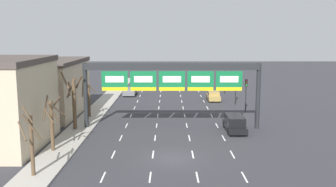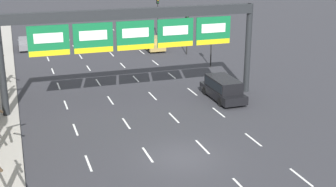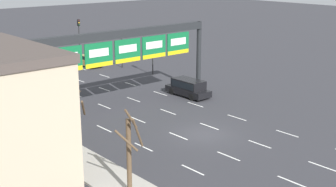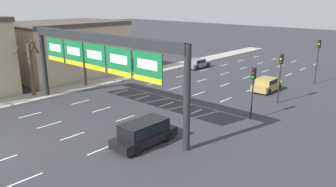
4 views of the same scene
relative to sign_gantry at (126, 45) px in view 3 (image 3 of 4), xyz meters
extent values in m
plane|color=#333338|center=(0.00, -9.75, -5.59)|extent=(220.00, 220.00, 0.00)
cube|color=#A8A399|center=(-9.65, -9.75, -5.51)|extent=(2.80, 110.00, 0.15)
cube|color=white|center=(-4.95, -13.75, -5.58)|extent=(0.12, 2.00, 0.01)
cube|color=white|center=(-4.95, -8.75, -5.58)|extent=(0.12, 2.00, 0.01)
cube|color=white|center=(-4.95, -3.75, -5.58)|extent=(0.12, 2.00, 0.01)
cube|color=white|center=(-4.95, 1.25, -5.58)|extent=(0.12, 2.00, 0.01)
cube|color=white|center=(-4.95, 6.25, -5.58)|extent=(0.12, 2.00, 0.01)
cube|color=white|center=(-4.95, 11.25, -5.58)|extent=(0.12, 2.00, 0.01)
cube|color=white|center=(-4.95, 16.25, -5.58)|extent=(0.12, 2.00, 0.01)
cube|color=white|center=(-1.65, -18.75, -5.58)|extent=(0.12, 2.00, 0.01)
cube|color=white|center=(-1.65, -13.75, -5.58)|extent=(0.12, 2.00, 0.01)
cube|color=white|center=(-1.65, -8.75, -5.58)|extent=(0.12, 2.00, 0.01)
cube|color=white|center=(-1.65, -3.75, -5.58)|extent=(0.12, 2.00, 0.01)
cube|color=white|center=(-1.65, 1.25, -5.58)|extent=(0.12, 2.00, 0.01)
cube|color=white|center=(-1.65, 6.25, -5.58)|extent=(0.12, 2.00, 0.01)
cube|color=white|center=(-1.65, 11.25, -5.58)|extent=(0.12, 2.00, 0.01)
cube|color=white|center=(-1.65, 16.25, -5.58)|extent=(0.12, 2.00, 0.01)
cube|color=white|center=(-1.65, 21.25, -5.58)|extent=(0.12, 2.00, 0.01)
cube|color=white|center=(1.65, -18.75, -5.58)|extent=(0.12, 2.00, 0.01)
cube|color=white|center=(1.65, -13.75, -5.58)|extent=(0.12, 2.00, 0.01)
cube|color=white|center=(1.65, -8.75, -5.58)|extent=(0.12, 2.00, 0.01)
cube|color=white|center=(1.65, -3.75, -5.58)|extent=(0.12, 2.00, 0.01)
cube|color=white|center=(1.65, 1.25, -5.58)|extent=(0.12, 2.00, 0.01)
cube|color=white|center=(1.65, 6.25, -5.58)|extent=(0.12, 2.00, 0.01)
cube|color=white|center=(1.65, 11.25, -5.58)|extent=(0.12, 2.00, 0.01)
cube|color=white|center=(1.65, 16.25, -5.58)|extent=(0.12, 2.00, 0.01)
cube|color=white|center=(1.65, 21.25, -5.58)|extent=(0.12, 2.00, 0.01)
cube|color=white|center=(1.65, 26.25, -5.58)|extent=(0.12, 2.00, 0.01)
cube|color=white|center=(1.65, 31.25, -5.58)|extent=(0.12, 2.00, 0.01)
cube|color=white|center=(4.95, -13.75, -5.58)|extent=(0.12, 2.00, 0.01)
cube|color=white|center=(4.95, -8.75, -5.58)|extent=(0.12, 2.00, 0.01)
cube|color=white|center=(4.95, -3.75, -5.58)|extent=(0.12, 2.00, 0.01)
cube|color=white|center=(4.95, 1.25, -5.58)|extent=(0.12, 2.00, 0.01)
cube|color=white|center=(4.95, 6.25, -5.58)|extent=(0.12, 2.00, 0.01)
cube|color=white|center=(4.95, 11.25, -5.58)|extent=(0.12, 2.00, 0.01)
cube|color=white|center=(4.95, 16.25, -5.58)|extent=(0.12, 2.00, 0.01)
cube|color=white|center=(4.95, 21.25, -5.58)|extent=(0.12, 2.00, 0.01)
cube|color=white|center=(4.95, 26.25, -5.58)|extent=(0.12, 2.00, 0.01)
cube|color=white|center=(4.95, 31.25, -5.58)|extent=(0.12, 2.00, 0.01)
cube|color=white|center=(4.95, 36.25, -5.58)|extent=(0.12, 2.00, 0.01)
cylinder|color=#232628|center=(-9.05, 0.06, -2.13)|extent=(0.46, 0.46, 6.93)
cylinder|color=#232628|center=(9.05, 0.06, -2.13)|extent=(0.46, 0.46, 6.93)
cube|color=#232628|center=(0.00, 0.06, 0.99)|extent=(18.10, 0.60, 0.70)
cube|color=#116B38|center=(-5.92, -0.28, -0.48)|extent=(2.71, 0.08, 2.03)
cube|color=white|center=(-5.92, -0.32, -0.30)|extent=(1.90, 0.02, 0.65)
cube|color=yellow|center=(-5.92, -0.32, -1.32)|extent=(2.66, 0.02, 0.37)
cube|color=#116B38|center=(-2.96, -0.28, -0.48)|extent=(2.71, 0.08, 2.03)
cube|color=white|center=(-2.96, -0.32, -0.30)|extent=(1.90, 0.02, 0.65)
cube|color=yellow|center=(-2.96, -0.32, -1.32)|extent=(2.66, 0.02, 0.37)
cube|color=#116B38|center=(0.00, -0.28, -0.48)|extent=(2.71, 0.08, 2.03)
cube|color=white|center=(0.00, -0.32, -0.30)|extent=(1.90, 0.02, 0.65)
cube|color=yellow|center=(0.00, -0.32, -1.32)|extent=(2.66, 0.02, 0.37)
cube|color=#116B38|center=(2.96, -0.28, -0.48)|extent=(2.71, 0.08, 2.03)
cube|color=white|center=(2.96, -0.32, -0.30)|extent=(1.90, 0.02, 0.65)
cube|color=yellow|center=(2.96, -0.32, -1.32)|extent=(2.66, 0.02, 0.37)
cube|color=#116B38|center=(5.92, -0.28, -0.48)|extent=(2.71, 0.08, 2.03)
cube|color=white|center=(5.92, -0.32, -0.30)|extent=(1.90, 0.02, 0.65)
cube|color=yellow|center=(5.92, -0.32, -1.32)|extent=(2.66, 0.02, 0.37)
cube|color=black|center=(6.45, -1.17, -5.08)|extent=(1.81, 4.74, 0.61)
cube|color=black|center=(6.45, -1.22, -4.36)|extent=(1.67, 3.32, 0.84)
cube|color=black|center=(6.45, -1.22, -4.36)|extent=(1.70, 3.05, 0.61)
cylinder|color=black|center=(5.63, 0.25, -5.26)|extent=(0.22, 0.66, 0.66)
cylinder|color=black|center=(7.27, 0.25, -5.26)|extent=(0.22, 0.66, 0.66)
cylinder|color=black|center=(5.63, -2.60, -5.26)|extent=(0.22, 0.66, 0.66)
cylinder|color=black|center=(7.27, -2.60, -5.26)|extent=(0.22, 0.66, 0.66)
cube|color=#A88947|center=(6.43, 16.98, -5.06)|extent=(1.76, 4.05, 0.67)
cube|color=#A88947|center=(6.43, 16.74, -4.43)|extent=(1.62, 2.11, 0.58)
cube|color=black|center=(6.43, 16.74, -4.43)|extent=(1.65, 1.94, 0.41)
cylinder|color=black|center=(5.64, 18.20, -5.26)|extent=(0.22, 0.66, 0.66)
cylinder|color=black|center=(7.22, 18.20, -5.26)|extent=(0.22, 0.66, 0.66)
cylinder|color=black|center=(5.64, 15.76, -5.26)|extent=(0.22, 0.66, 0.66)
cylinder|color=black|center=(7.22, 15.76, -5.26)|extent=(0.22, 0.66, 0.66)
cylinder|color=black|center=(9.15, 13.62, -3.70)|extent=(0.12, 0.12, 3.78)
cube|color=black|center=(9.15, 13.62, -1.36)|extent=(0.30, 0.24, 0.90)
sphere|color=#3D0E0C|center=(9.15, 13.49, -1.06)|extent=(0.20, 0.20, 0.20)
sphere|color=gold|center=(9.15, 13.49, -1.36)|extent=(0.20, 0.20, 0.20)
sphere|color=#0E3515|center=(9.15, 13.49, -1.66)|extent=(0.20, 0.20, 0.20)
cylinder|color=black|center=(9.11, 23.68, -3.50)|extent=(0.12, 0.12, 4.17)
cube|color=black|center=(9.11, 23.68, -0.97)|extent=(0.30, 0.24, 0.90)
sphere|color=#3D0E0C|center=(9.11, 23.55, -0.67)|extent=(0.20, 0.20, 0.20)
sphere|color=gold|center=(9.11, 23.55, -0.97)|extent=(0.20, 0.20, 0.20)
sphere|color=#0E3515|center=(9.11, 23.55, -1.27)|extent=(0.20, 0.20, 0.20)
cylinder|color=black|center=(9.43, 7.94, -3.88)|extent=(0.12, 0.12, 3.41)
cube|color=black|center=(9.43, 7.94, -1.73)|extent=(0.30, 0.24, 0.90)
sphere|color=#3D0E0C|center=(9.43, 7.81, -1.43)|extent=(0.20, 0.20, 0.20)
sphere|color=#412F0C|center=(9.43, 7.81, -1.73)|extent=(0.20, 0.20, 0.20)
sphere|color=green|center=(9.43, 7.81, -2.03)|extent=(0.20, 0.20, 0.20)
cylinder|color=brown|center=(-10.15, -8.09, -3.30)|extent=(0.31, 0.31, 4.29)
cylinder|color=brown|center=(-10.64, -8.02, -1.82)|extent=(0.29, 1.13, 2.09)
cylinder|color=brown|center=(-9.48, -8.55, -1.83)|extent=(1.08, 1.48, 1.42)
cylinder|color=brown|center=(-10.25, -8.49, -2.31)|extent=(0.95, 0.37, 1.28)
cylinder|color=brown|center=(-9.87, -8.42, -2.13)|extent=(0.83, 0.73, 1.73)
cylinder|color=brown|center=(-9.78, -7.70, -1.30)|extent=(0.95, 0.90, 1.01)
cylinder|color=brown|center=(-9.80, -13.74, -3.30)|extent=(0.27, 0.27, 4.28)
cylinder|color=brown|center=(-9.54, -14.23, -1.88)|extent=(1.13, 0.67, 1.95)
cylinder|color=brown|center=(-9.85, -14.06, -1.05)|extent=(0.77, 0.24, 1.17)
cylinder|color=brown|center=(-10.24, -14.14, -2.17)|extent=(0.95, 1.03, 1.18)
cylinder|color=brown|center=(-9.52, 4.57, -1.77)|extent=(1.30, 0.68, 1.38)
cylinder|color=brown|center=(-10.05, -0.84, -2.84)|extent=(0.39, 0.39, 5.19)
cylinder|color=brown|center=(-10.48, -0.98, -1.21)|extent=(0.49, 1.05, 1.32)
cylinder|color=brown|center=(-10.75, -1.38, -0.30)|extent=(1.28, 1.60, 1.63)
cylinder|color=brown|center=(-9.58, -0.43, -0.54)|extent=(1.04, 1.16, 1.51)
cylinder|color=brown|center=(-10.39, -0.49, -1.11)|extent=(0.95, 0.92, 2.17)
camera|label=1|loc=(-0.40, -38.63, 4.26)|focal=40.00mm
camera|label=2|loc=(-8.13, -31.61, 5.65)|focal=50.00mm
camera|label=3|loc=(-23.66, -33.03, 6.83)|focal=50.00mm
camera|label=4|loc=(21.34, -15.23, 3.85)|focal=35.00mm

